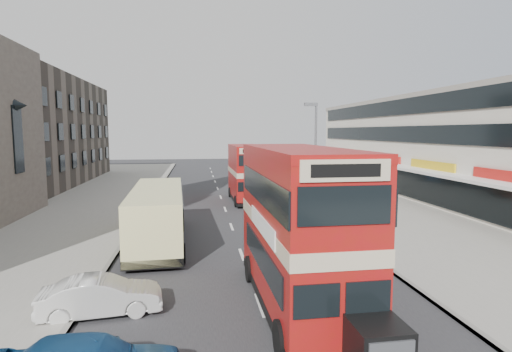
{
  "coord_description": "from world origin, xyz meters",
  "views": [
    {
      "loc": [
        -2.1,
        -11.68,
        6.04
      ],
      "look_at": [
        0.51,
        6.63,
        4.04
      ],
      "focal_mm": 28.99,
      "sensor_mm": 36.0,
      "label": 1
    }
  ],
  "objects_px": {
    "pedestrian_near": "(342,205)",
    "cyclist": "(272,196)",
    "coach": "(158,213)",
    "car_right_a": "(314,212)",
    "car_right_b": "(284,197)",
    "pedestrian_far": "(296,183)",
    "car_right_c": "(265,179)",
    "bus_main": "(299,228)",
    "bus_second": "(246,173)",
    "car_left_front": "(101,296)",
    "street_lamp": "(315,148)"
  },
  "relations": [
    {
      "from": "coach",
      "to": "cyclist",
      "type": "relative_size",
      "value": 5.24
    },
    {
      "from": "cyclist",
      "to": "bus_main",
      "type": "bearing_deg",
      "value": -89.87
    },
    {
      "from": "coach",
      "to": "car_right_a",
      "type": "distance_m",
      "value": 10.46
    },
    {
      "from": "bus_main",
      "to": "pedestrian_near",
      "type": "bearing_deg",
      "value": -116.61
    },
    {
      "from": "car_right_c",
      "to": "coach",
      "type": "bearing_deg",
      "value": -28.04
    },
    {
      "from": "coach",
      "to": "cyclist",
      "type": "height_order",
      "value": "coach"
    },
    {
      "from": "bus_second",
      "to": "car_right_c",
      "type": "xyz_separation_m",
      "value": [
        3.27,
        9.51,
        -1.73
      ]
    },
    {
      "from": "bus_main",
      "to": "car_left_front",
      "type": "xyz_separation_m",
      "value": [
        -6.57,
        0.33,
        -2.16
      ]
    },
    {
      "from": "pedestrian_near",
      "to": "car_left_front",
      "type": "bearing_deg",
      "value": 18.77
    },
    {
      "from": "car_left_front",
      "to": "car_right_c",
      "type": "xyz_separation_m",
      "value": [
        10.6,
        31.07,
        0.1
      ]
    },
    {
      "from": "car_right_a",
      "to": "pedestrian_near",
      "type": "xyz_separation_m",
      "value": [
        2.05,
        0.43,
        0.34
      ]
    },
    {
      "from": "coach",
      "to": "car_right_c",
      "type": "distance_m",
      "value": 24.16
    },
    {
      "from": "bus_second",
      "to": "pedestrian_near",
      "type": "height_order",
      "value": "bus_second"
    },
    {
      "from": "bus_main",
      "to": "bus_second",
      "type": "relative_size",
      "value": 1.13
    },
    {
      "from": "coach",
      "to": "car_right_a",
      "type": "xyz_separation_m",
      "value": [
        9.81,
        3.52,
        -0.89
      ]
    },
    {
      "from": "car_left_front",
      "to": "cyclist",
      "type": "distance_m",
      "value": 21.86
    },
    {
      "from": "car_right_b",
      "to": "car_left_front",
      "type": "bearing_deg",
      "value": -34.53
    },
    {
      "from": "car_right_b",
      "to": "street_lamp",
      "type": "bearing_deg",
      "value": 19.99
    },
    {
      "from": "car_right_c",
      "to": "pedestrian_near",
      "type": "height_order",
      "value": "pedestrian_near"
    },
    {
      "from": "car_right_b",
      "to": "car_right_c",
      "type": "relative_size",
      "value": 1.11
    },
    {
      "from": "car_left_front",
      "to": "cyclist",
      "type": "bearing_deg",
      "value": -32.54
    },
    {
      "from": "pedestrian_far",
      "to": "cyclist",
      "type": "distance_m",
      "value": 7.74
    },
    {
      "from": "bus_second",
      "to": "pedestrian_near",
      "type": "bearing_deg",
      "value": 121.71
    },
    {
      "from": "street_lamp",
      "to": "pedestrian_far",
      "type": "distance_m",
      "value": 11.31
    },
    {
      "from": "car_right_c",
      "to": "cyclist",
      "type": "height_order",
      "value": "cyclist"
    },
    {
      "from": "coach",
      "to": "pedestrian_near",
      "type": "distance_m",
      "value": 12.51
    },
    {
      "from": "pedestrian_near",
      "to": "car_right_a",
      "type": "bearing_deg",
      "value": -14.36
    },
    {
      "from": "bus_main",
      "to": "car_right_b",
      "type": "relative_size",
      "value": 2.0
    },
    {
      "from": "pedestrian_far",
      "to": "cyclist",
      "type": "relative_size",
      "value": 0.77
    },
    {
      "from": "bus_second",
      "to": "car_right_a",
      "type": "distance_m",
      "value": 9.93
    },
    {
      "from": "bus_main",
      "to": "bus_second",
      "type": "distance_m",
      "value": 21.91
    },
    {
      "from": "pedestrian_near",
      "to": "cyclist",
      "type": "relative_size",
      "value": 0.92
    },
    {
      "from": "pedestrian_near",
      "to": "cyclist",
      "type": "bearing_deg",
      "value": -88.86
    },
    {
      "from": "cyclist",
      "to": "pedestrian_far",
      "type": "bearing_deg",
      "value": 69.05
    },
    {
      "from": "street_lamp",
      "to": "car_right_c",
      "type": "xyz_separation_m",
      "value": [
        -1.22,
        15.07,
        -4.04
      ]
    },
    {
      "from": "car_left_front",
      "to": "car_right_b",
      "type": "xyz_separation_m",
      "value": [
        10.2,
        19.25,
        0.03
      ]
    },
    {
      "from": "coach",
      "to": "pedestrian_far",
      "type": "bearing_deg",
      "value": 53.08
    },
    {
      "from": "car_left_front",
      "to": "pedestrian_near",
      "type": "height_order",
      "value": "pedestrian_near"
    },
    {
      "from": "coach",
      "to": "car_right_c",
      "type": "relative_size",
      "value": 2.4
    },
    {
      "from": "coach",
      "to": "car_right_b",
      "type": "distance_m",
      "value": 13.85
    },
    {
      "from": "car_right_a",
      "to": "car_right_c",
      "type": "height_order",
      "value": "car_right_c"
    },
    {
      "from": "car_right_a",
      "to": "car_right_c",
      "type": "relative_size",
      "value": 1.15
    },
    {
      "from": "car_right_c",
      "to": "pedestrian_near",
      "type": "bearing_deg",
      "value": 2.49
    },
    {
      "from": "bus_main",
      "to": "pedestrian_near",
      "type": "distance_m",
      "value": 14.73
    },
    {
      "from": "car_left_front",
      "to": "cyclist",
      "type": "relative_size",
      "value": 1.94
    },
    {
      "from": "car_left_front",
      "to": "pedestrian_far",
      "type": "bearing_deg",
      "value": -33.49
    },
    {
      "from": "bus_main",
      "to": "coach",
      "type": "distance_m",
      "value": 10.85
    },
    {
      "from": "bus_main",
      "to": "car_right_a",
      "type": "xyz_separation_m",
      "value": [
        4.26,
        12.76,
        -2.07
      ]
    },
    {
      "from": "car_left_front",
      "to": "car_right_b",
      "type": "height_order",
      "value": "car_right_b"
    },
    {
      "from": "street_lamp",
      "to": "car_right_c",
      "type": "height_order",
      "value": "street_lamp"
    }
  ]
}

